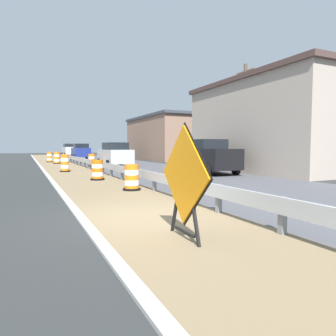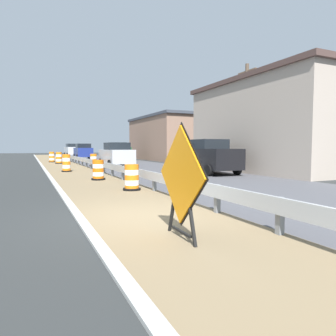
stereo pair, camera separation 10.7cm
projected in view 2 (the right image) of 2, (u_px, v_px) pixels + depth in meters
ground_plane at (138, 216)px, 7.14m from camera, size 160.00×160.00×0.00m
median_dirt_strip at (155, 214)px, 7.32m from camera, size 3.26×120.00×0.01m
far_lane_asphalt at (316, 198)px, 9.59m from camera, size 7.71×120.00×0.00m
curb_near_edge at (81, 222)px, 6.60m from camera, size 0.20×120.00×0.11m
guardrail_median at (164, 180)px, 10.23m from camera, size 0.18×53.41×0.71m
warning_sign_diamond at (181, 178)px, 5.32m from camera, size 0.09×1.83×2.06m
traffic_barrel_nearest at (132, 179)px, 11.37m from camera, size 0.67×0.67×0.97m
traffic_barrel_close at (98, 171)px, 14.90m from camera, size 0.68×0.68×0.98m
traffic_barrel_mid at (66, 164)px, 19.77m from camera, size 0.64×0.64×1.14m
traffic_barrel_far at (93, 161)px, 25.38m from camera, size 0.67×0.67×1.03m
traffic_barrel_farther at (52, 157)px, 32.08m from camera, size 0.66×0.66×1.10m
traffic_barrel_farthest at (59, 158)px, 29.36m from camera, size 0.69×0.69×1.11m
car_lead_near_lane at (83, 151)px, 40.40m from camera, size 2.17×4.06×2.04m
car_trailing_near_lane at (118, 151)px, 36.56m from camera, size 2.20×4.56×2.14m
car_lead_far_lane at (72, 150)px, 51.88m from camera, size 2.22×4.66×2.15m
car_mid_far_lane at (209, 156)px, 18.50m from camera, size 2.19×4.48×2.07m
car_trailing_far_lane at (116, 155)px, 24.48m from camera, size 2.19×4.12×1.95m
car_distant_a at (84, 150)px, 58.25m from camera, size 2.04×4.60×2.05m
roadside_shop_near at (290, 126)px, 20.88m from camera, size 9.30×11.58×6.01m
roadside_shop_far at (170, 138)px, 38.82m from camera, size 7.00×13.37×5.43m
utility_pole_near at (246, 115)px, 20.69m from camera, size 0.24×1.80×7.19m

